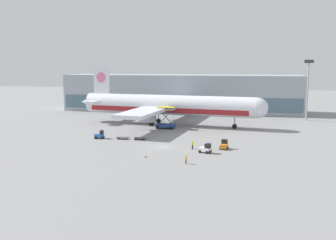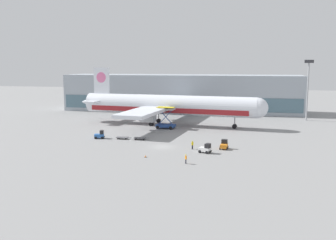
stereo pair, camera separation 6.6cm
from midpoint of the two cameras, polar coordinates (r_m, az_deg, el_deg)
ground_plane at (r=82.35m, az=-0.96°, el=-4.11°), size 400.00×400.00×0.00m
terminal_building at (r=145.50m, az=2.01°, el=4.14°), size 90.00×18.20×14.00m
light_mast at (r=128.18m, az=20.52°, el=5.03°), size 2.80×0.50×19.41m
airplane_main at (r=111.17m, az=-0.40°, el=2.21°), size 58.02×48.57×17.00m
scissor_lift_loader at (r=105.71m, az=-0.37°, el=-0.06°), size 5.48×3.84×6.06m
baggage_tug_foreground at (r=77.02m, az=5.74°, el=-4.37°), size 2.77×2.32×2.00m
baggage_tug_mid at (r=92.95m, az=-10.36°, el=-2.25°), size 2.75×2.23×2.00m
baggage_tug_far at (r=81.06m, az=8.53°, el=-3.78°), size 1.84×2.57×2.00m
baggage_dolly_lead at (r=91.50m, az=-6.97°, el=-2.66°), size 3.74×1.68×0.48m
baggage_dolly_second at (r=90.36m, az=-4.31°, el=-2.76°), size 3.74×1.68×0.48m
ground_crew_near at (r=80.06m, az=3.73°, el=-3.70°), size 0.39×0.48×1.83m
ground_crew_far at (r=68.45m, az=2.73°, el=-5.83°), size 0.36×0.52×1.76m
traffic_cone_near at (r=73.30m, az=-3.47°, el=-5.50°), size 0.40×0.40×0.55m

